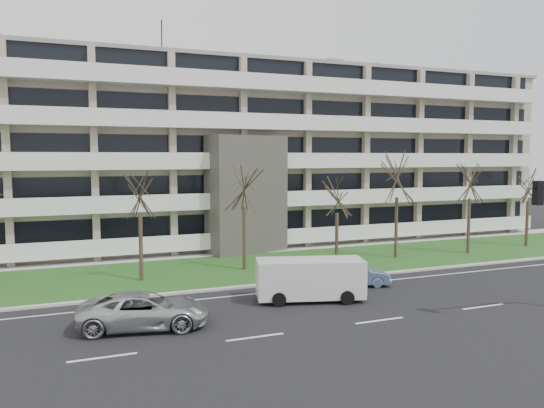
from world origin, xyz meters
name	(u,v)px	position (x,y,z in m)	size (l,w,h in m)	color
ground	(380,321)	(0.00, 0.00, 0.00)	(160.00, 160.00, 0.00)	black
grass_verge	(273,265)	(0.00, 13.00, 0.03)	(90.00, 10.00, 0.06)	#1E4818
curb	(304,281)	(0.00, 8.00, 0.06)	(90.00, 0.35, 0.12)	#B2B2AD
sidewalk	(247,252)	(0.00, 18.50, 0.04)	(90.00, 2.00, 0.08)	#B2B2AD
lane_edge_line	(316,288)	(0.00, 6.50, 0.01)	(90.00, 0.12, 0.01)	white
apartment_building	(221,154)	(-0.01, 25.32, 7.61)	(60.50, 15.10, 18.75)	tan
silver_pickup	(144,310)	(-10.05, 2.92, 0.77)	(2.56, 5.56, 1.55)	#B5B7BC
blue_sedan	(356,275)	(2.31, 6.03, 0.64)	(1.35, 3.88, 1.28)	#7092C2
white_van	(311,276)	(-1.37, 4.26, 1.28)	(5.83, 3.45, 2.13)	silver
tree_2	(140,188)	(-8.94, 11.76, 5.54)	(3.56, 3.56, 7.13)	#382B21
tree_3	(244,182)	(-2.25, 12.40, 5.79)	(3.73, 3.73, 7.45)	#382B21
tree_4	(337,193)	(4.18, 11.71, 4.95)	(3.19, 3.19, 6.38)	#382B21
tree_5	(397,173)	(9.35, 12.21, 6.20)	(3.99, 3.99, 7.98)	#382B21
tree_6	(470,177)	(15.48, 11.61, 5.88)	(3.78, 3.78, 7.56)	#382B21
tree_7	(529,183)	(22.33, 12.46, 5.24)	(3.37, 3.37, 6.75)	#382B21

